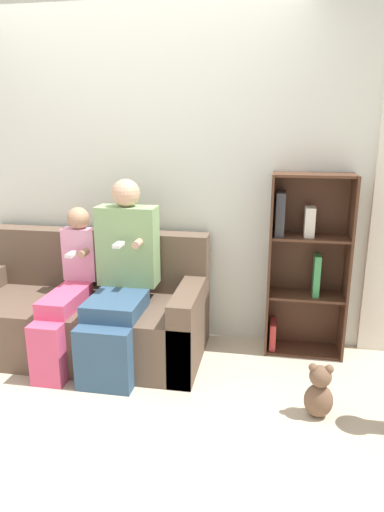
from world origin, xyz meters
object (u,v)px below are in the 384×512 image
object	(u,v)px
bookshelf	(304,262)
teddy_bear	(319,392)
adult_seated	(121,273)
couch	(85,313)
child_seated	(67,290)

from	to	relation	value
bookshelf	teddy_bear	bearing A→B (deg)	-85.23
adult_seated	bookshelf	xyz separation A→B (m)	(1.26, 0.41, 0.03)
couch	teddy_bear	xyz separation A→B (m)	(1.67, -0.56, -0.14)
couch	teddy_bear	distance (m)	1.76
child_seated	teddy_bear	size ratio (longest dim) A/B	3.19
couch	child_seated	bearing A→B (deg)	-106.56
couch	child_seated	distance (m)	0.29
adult_seated	bookshelf	distance (m)	1.32
bookshelf	couch	bearing A→B (deg)	-169.45
teddy_bear	adult_seated	bearing A→B (deg)	161.34
adult_seated	child_seated	size ratio (longest dim) A/B	1.20
couch	child_seated	world-z (taller)	child_seated
couch	adult_seated	xyz separation A→B (m)	(0.34, -0.11, 0.37)
couch	child_seated	size ratio (longest dim) A/B	1.66
adult_seated	teddy_bear	bearing A→B (deg)	-18.66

